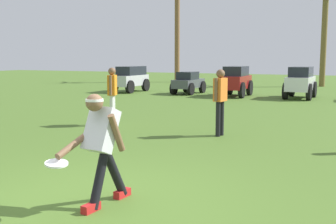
{
  "coord_description": "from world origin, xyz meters",
  "views": [
    {
      "loc": [
        3.12,
        -4.24,
        1.85
      ],
      "look_at": [
        0.08,
        2.3,
        0.9
      ],
      "focal_mm": 45.0,
      "sensor_mm": 36.0,
      "label": 1
    }
  ],
  "objects_px": {
    "teammate_deep": "(220,96)",
    "parked_car_slot_c": "(236,80)",
    "teammate_midfield": "(112,91)",
    "palm_tree_far_left": "(177,29)",
    "palm_tree_left_of_centre": "(325,29)",
    "parked_car_slot_d": "(301,82)",
    "parked_car_slot_b": "(188,82)",
    "frisbee_in_flight": "(56,163)",
    "parked_car_slot_a": "(130,78)",
    "frisbee_thrower": "(102,143)"
  },
  "relations": [
    {
      "from": "frisbee_thrower",
      "to": "parked_car_slot_c",
      "type": "bearing_deg",
      "value": 99.69
    },
    {
      "from": "frisbee_in_flight",
      "to": "parked_car_slot_b",
      "type": "bearing_deg",
      "value": 106.97
    },
    {
      "from": "teammate_midfield",
      "to": "palm_tree_far_left",
      "type": "bearing_deg",
      "value": 108.6
    },
    {
      "from": "parked_car_slot_a",
      "to": "palm_tree_left_of_centre",
      "type": "xyz_separation_m",
      "value": [
        8.82,
        8.48,
        2.81
      ]
    },
    {
      "from": "parked_car_slot_b",
      "to": "parked_car_slot_d",
      "type": "height_order",
      "value": "parked_car_slot_d"
    },
    {
      "from": "parked_car_slot_b",
      "to": "parked_car_slot_d",
      "type": "relative_size",
      "value": 0.94
    },
    {
      "from": "palm_tree_left_of_centre",
      "to": "teammate_midfield",
      "type": "bearing_deg",
      "value": -101.79
    },
    {
      "from": "teammate_deep",
      "to": "parked_car_slot_b",
      "type": "height_order",
      "value": "teammate_deep"
    },
    {
      "from": "teammate_midfield",
      "to": "palm_tree_far_left",
      "type": "distance_m",
      "value": 19.8
    },
    {
      "from": "parked_car_slot_b",
      "to": "palm_tree_far_left",
      "type": "bearing_deg",
      "value": 117.05
    },
    {
      "from": "parked_car_slot_c",
      "to": "parked_car_slot_d",
      "type": "bearing_deg",
      "value": 5.29
    },
    {
      "from": "teammate_midfield",
      "to": "palm_tree_left_of_centre",
      "type": "bearing_deg",
      "value": 78.21
    },
    {
      "from": "parked_car_slot_a",
      "to": "parked_car_slot_c",
      "type": "relative_size",
      "value": 1.02
    },
    {
      "from": "teammate_midfield",
      "to": "parked_car_slot_d",
      "type": "distance_m",
      "value": 10.47
    },
    {
      "from": "parked_car_slot_d",
      "to": "palm_tree_far_left",
      "type": "relative_size",
      "value": 0.35
    },
    {
      "from": "frisbee_in_flight",
      "to": "parked_car_slot_b",
      "type": "distance_m",
      "value": 16.54
    },
    {
      "from": "teammate_midfield",
      "to": "parked_car_slot_b",
      "type": "relative_size",
      "value": 0.7
    },
    {
      "from": "frisbee_in_flight",
      "to": "teammate_deep",
      "type": "height_order",
      "value": "teammate_deep"
    },
    {
      "from": "palm_tree_far_left",
      "to": "palm_tree_left_of_centre",
      "type": "bearing_deg",
      "value": -2.26
    },
    {
      "from": "frisbee_thrower",
      "to": "parked_car_slot_c",
      "type": "relative_size",
      "value": 0.6
    },
    {
      "from": "parked_car_slot_b",
      "to": "palm_tree_far_left",
      "type": "distance_m",
      "value": 10.25
    },
    {
      "from": "frisbee_in_flight",
      "to": "palm_tree_left_of_centre",
      "type": "xyz_separation_m",
      "value": [
        0.8,
        24.08,
        2.89
      ]
    },
    {
      "from": "frisbee_thrower",
      "to": "teammate_deep",
      "type": "xyz_separation_m",
      "value": [
        -0.14,
        5.11,
        0.14
      ]
    },
    {
      "from": "palm_tree_far_left",
      "to": "teammate_midfield",
      "type": "bearing_deg",
      "value": -71.4
    },
    {
      "from": "parked_car_slot_b",
      "to": "frisbee_in_flight",
      "type": "bearing_deg",
      "value": -73.03
    },
    {
      "from": "teammate_deep",
      "to": "parked_car_slot_c",
      "type": "xyz_separation_m",
      "value": [
        -2.41,
        9.83,
        -0.2
      ]
    },
    {
      "from": "parked_car_slot_b",
      "to": "palm_tree_far_left",
      "type": "height_order",
      "value": "palm_tree_far_left"
    },
    {
      "from": "parked_car_slot_c",
      "to": "palm_tree_left_of_centre",
      "type": "xyz_separation_m",
      "value": [
        3.09,
        8.6,
        2.79
      ]
    },
    {
      "from": "frisbee_in_flight",
      "to": "parked_car_slot_b",
      "type": "height_order",
      "value": "parked_car_slot_b"
    },
    {
      "from": "teammate_midfield",
      "to": "palm_tree_far_left",
      "type": "xyz_separation_m",
      "value": [
        -6.25,
        18.56,
        2.9
      ]
    },
    {
      "from": "frisbee_in_flight",
      "to": "parked_car_slot_c",
      "type": "xyz_separation_m",
      "value": [
        -2.29,
        15.47,
        0.1
      ]
    },
    {
      "from": "frisbee_in_flight",
      "to": "teammate_midfield",
      "type": "xyz_separation_m",
      "value": [
        -3.0,
        5.91,
        0.3
      ]
    },
    {
      "from": "palm_tree_left_of_centre",
      "to": "frisbee_thrower",
      "type": "bearing_deg",
      "value": -91.31
    },
    {
      "from": "frisbee_in_flight",
      "to": "teammate_deep",
      "type": "relative_size",
      "value": 0.24
    },
    {
      "from": "parked_car_slot_a",
      "to": "parked_car_slot_c",
      "type": "xyz_separation_m",
      "value": [
        5.73,
        -0.12,
        0.02
      ]
    },
    {
      "from": "frisbee_in_flight",
      "to": "palm_tree_far_left",
      "type": "distance_m",
      "value": 26.35
    },
    {
      "from": "parked_car_slot_d",
      "to": "palm_tree_far_left",
      "type": "bearing_deg",
      "value": 138.4
    },
    {
      "from": "parked_car_slot_c",
      "to": "frisbee_in_flight",
      "type": "bearing_deg",
      "value": -81.57
    },
    {
      "from": "parked_car_slot_b",
      "to": "palm_tree_far_left",
      "type": "relative_size",
      "value": 0.33
    },
    {
      "from": "parked_car_slot_a",
      "to": "palm_tree_far_left",
      "type": "distance_m",
      "value": 9.49
    },
    {
      "from": "teammate_midfield",
      "to": "parked_car_slot_b",
      "type": "xyz_separation_m",
      "value": [
        -1.83,
        9.91,
        -0.38
      ]
    },
    {
      "from": "frisbee_in_flight",
      "to": "parked_car_slot_b",
      "type": "xyz_separation_m",
      "value": [
        -4.83,
        15.82,
        -0.08
      ]
    },
    {
      "from": "teammate_deep",
      "to": "palm_tree_far_left",
      "type": "xyz_separation_m",
      "value": [
        -9.37,
        18.83,
        2.9
      ]
    },
    {
      "from": "parked_car_slot_a",
      "to": "palm_tree_left_of_centre",
      "type": "relative_size",
      "value": 0.4
    },
    {
      "from": "frisbee_thrower",
      "to": "palm_tree_left_of_centre",
      "type": "distance_m",
      "value": 23.71
    },
    {
      "from": "parked_car_slot_a",
      "to": "parked_car_slot_c",
      "type": "bearing_deg",
      "value": -1.24
    },
    {
      "from": "parked_car_slot_c",
      "to": "teammate_midfield",
      "type": "bearing_deg",
      "value": -94.21
    },
    {
      "from": "teammate_deep",
      "to": "palm_tree_left_of_centre",
      "type": "xyz_separation_m",
      "value": [
        0.67,
        18.44,
        2.59
      ]
    },
    {
      "from": "frisbee_thrower",
      "to": "teammate_midfield",
      "type": "distance_m",
      "value": 6.29
    },
    {
      "from": "parked_car_slot_d",
      "to": "frisbee_in_flight",
      "type": "bearing_deg",
      "value": -92.15
    }
  ]
}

